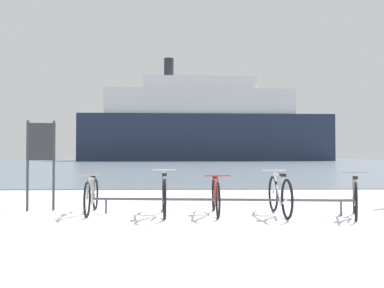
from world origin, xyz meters
name	(u,v)px	position (x,y,z in m)	size (l,w,h in m)	color
ground	(191,163)	(0.00, 53.90, -0.04)	(80.00, 132.00, 0.08)	white
bike_rack	(222,200)	(-0.52, 4.32, 0.27)	(4.86, 0.46, 0.31)	#4C5156
bicycle_0	(92,195)	(-2.99, 4.50, 0.35)	(0.46, 1.70, 0.76)	black
bicycle_1	(164,195)	(-1.60, 4.29, 0.38)	(0.46, 1.78, 0.84)	black
bicycle_2	(216,196)	(-0.63, 4.33, 0.35)	(0.46, 1.70, 0.76)	black
bicycle_3	(280,195)	(0.55, 4.22, 0.37)	(0.46, 1.73, 0.83)	black
bicycle_4	(355,197)	(1.87, 4.00, 0.36)	(0.70, 1.63, 0.79)	black
info_sign	(41,150)	(-4.09, 4.93, 1.21)	(0.55, 0.16, 1.81)	#33383D
ferry_ship	(203,126)	(2.71, 74.67, 6.39)	(45.76, 11.27, 19.06)	#232D47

